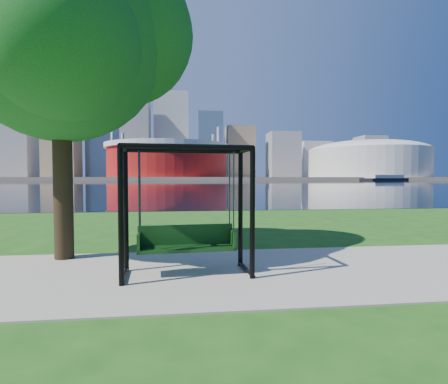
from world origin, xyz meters
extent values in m
plane|color=#1E5114|center=(0.00, 0.00, 0.00)|extent=(900.00, 900.00, 0.00)
cube|color=#9E937F|center=(0.00, -0.50, 0.01)|extent=(120.00, 4.00, 0.03)
cube|color=black|center=(0.00, 102.00, 0.01)|extent=(900.00, 180.00, 0.02)
cube|color=#937F60|center=(0.00, 306.00, 1.00)|extent=(900.00, 228.00, 2.00)
cylinder|color=maroon|center=(-10.00, 235.00, 13.00)|extent=(80.00, 80.00, 22.00)
cylinder|color=silver|center=(-10.00, 235.00, 22.50)|extent=(83.00, 83.00, 3.00)
cylinder|color=silver|center=(22.91, 254.00, 18.00)|extent=(2.00, 2.00, 32.00)
cylinder|color=silver|center=(-42.91, 254.00, 18.00)|extent=(2.00, 2.00, 32.00)
cylinder|color=silver|center=(-42.91, 216.00, 18.00)|extent=(2.00, 2.00, 32.00)
cylinder|color=silver|center=(22.91, 216.00, 18.00)|extent=(2.00, 2.00, 32.00)
cylinder|color=beige|center=(135.00, 235.00, 12.00)|extent=(84.00, 84.00, 20.00)
ellipsoid|color=beige|center=(135.00, 235.00, 21.00)|extent=(84.00, 84.00, 15.12)
cube|color=gray|center=(-140.00, 310.00, 33.00)|extent=(28.00, 28.00, 62.00)
cube|color=#998466|center=(-100.00, 300.00, 46.00)|extent=(26.00, 26.00, 88.00)
cube|color=slate|center=(-70.00, 325.00, 49.50)|extent=(30.00, 24.00, 95.00)
cube|color=gray|center=(-40.00, 305.00, 38.00)|extent=(24.00, 24.00, 72.00)
cube|color=silver|center=(-10.00, 335.00, 42.00)|extent=(32.00, 28.00, 80.00)
cube|color=slate|center=(25.00, 310.00, 31.00)|extent=(22.00, 22.00, 58.00)
cube|color=#998466|center=(55.00, 325.00, 26.00)|extent=(26.00, 26.00, 48.00)
cube|color=gray|center=(95.00, 315.00, 23.00)|extent=(28.00, 24.00, 42.00)
cube|color=silver|center=(135.00, 340.00, 20.00)|extent=(30.00, 26.00, 36.00)
cube|color=gray|center=(185.00, 320.00, 22.00)|extent=(24.00, 24.00, 40.00)
cube|color=#998466|center=(225.00, 335.00, 18.00)|extent=(26.00, 26.00, 32.00)
sphere|color=#998466|center=(-100.00, 300.00, 93.50)|extent=(10.00, 10.00, 10.00)
cylinder|color=black|center=(-1.72, -1.14, 1.20)|extent=(0.10, 0.10, 2.40)
cylinder|color=black|center=(0.58, -1.00, 1.20)|extent=(0.10, 0.10, 2.40)
cylinder|color=black|center=(-1.78, -0.20, 1.20)|extent=(0.10, 0.10, 2.40)
cylinder|color=black|center=(0.52, -0.06, 1.20)|extent=(0.10, 0.10, 2.40)
cylinder|color=black|center=(-0.57, -1.07, 2.40)|extent=(2.30, 0.24, 0.09)
cylinder|color=black|center=(-0.63, -0.13, 2.40)|extent=(2.30, 0.24, 0.09)
cylinder|color=black|center=(-1.75, -0.67, 2.40)|extent=(0.15, 0.94, 0.09)
cylinder|color=black|center=(-1.75, -0.67, 0.08)|extent=(0.14, 0.94, 0.08)
cylinder|color=black|center=(0.55, -0.53, 2.40)|extent=(0.15, 0.94, 0.09)
cylinder|color=black|center=(0.55, -0.53, 0.08)|extent=(0.14, 0.94, 0.08)
cube|color=black|center=(-0.60, -0.60, 0.52)|extent=(1.85, 0.59, 0.06)
cube|color=black|center=(-0.61, -0.40, 0.75)|extent=(1.83, 0.17, 0.40)
cube|color=black|center=(-1.48, -0.66, 0.67)|extent=(0.08, 0.47, 0.35)
cube|color=black|center=(0.28, -0.54, 0.67)|extent=(0.08, 0.47, 0.35)
cylinder|color=#2E2E33|center=(-1.45, -0.85, 1.59)|extent=(0.03, 0.03, 1.51)
cylinder|color=#2E2E33|center=(0.27, -0.74, 1.59)|extent=(0.03, 0.03, 1.51)
cylinder|color=#2E2E33|center=(-1.47, -0.46, 1.59)|extent=(0.03, 0.03, 1.51)
cylinder|color=#2E2E33|center=(0.25, -0.35, 1.59)|extent=(0.03, 0.03, 1.51)
cylinder|color=black|center=(-3.35, 1.07, 2.10)|extent=(0.42, 0.42, 4.20)
sphere|color=#18541C|center=(-3.35, 1.07, 4.96)|extent=(4.58, 4.58, 4.58)
sphere|color=#18541C|center=(-2.11, 1.65, 5.34)|extent=(3.43, 3.43, 3.43)
sphere|color=#18541C|center=(-2.97, 0.02, 4.48)|extent=(3.05, 3.05, 3.05)
sphere|color=#18541C|center=(-3.92, 2.22, 5.72)|extent=(3.24, 3.24, 3.24)
cube|color=black|center=(115.54, 181.24, 0.67)|extent=(33.43, 20.73, 1.30)
cube|color=silver|center=(115.54, 181.24, 2.30)|extent=(26.78, 16.68, 1.96)
camera|label=1|loc=(-0.69, -7.17, 1.87)|focal=28.00mm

